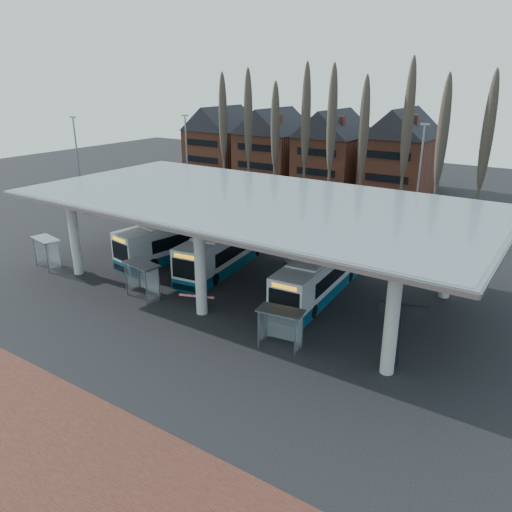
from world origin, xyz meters
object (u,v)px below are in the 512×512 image
Objects in this scene: shelter_1 at (143,272)px; shelter_2 at (281,320)px; bus_2 at (320,275)px; bus_0 at (180,238)px; bus_1 at (226,249)px; shelter_0 at (48,246)px.

shelter_2 is (11.08, -0.63, -0.08)m from shelter_1.
bus_2 is 11.84m from shelter_1.
shelter_2 is (14.66, -8.25, 0.21)m from bus_0.
bus_1 is (4.74, -0.03, -0.01)m from bus_0.
shelter_2 is at bearing -46.92° from bus_1.
bus_0 is at bearing 59.82° from shelter_0.
bus_0 is 10.21m from shelter_0.
shelter_2 is at bearing 9.05° from shelter_0.
shelter_1 is (3.58, -7.62, 0.29)m from bus_0.
shelter_0 is at bearing -164.56° from bus_2.
bus_1 is 4.09× the size of shelter_1.
bus_0 is 4.34× the size of shelter_2.
bus_0 reaches higher than shelter_0.
bus_1 is at bearing 44.56° from shelter_0.
bus_1 is at bearing 9.41° from bus_0.
shelter_2 is (21.30, -0.50, -0.04)m from shelter_0.
shelter_2 is at bearing -83.09° from bus_2.
shelter_2 is at bearing -19.63° from bus_0.
shelter_1 is (10.22, 0.13, 0.05)m from shelter_0.
shelter_0 is at bearing 170.12° from shelter_2.
shelter_1 is 11.09m from shelter_2.
bus_2 is 21.04m from shelter_0.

